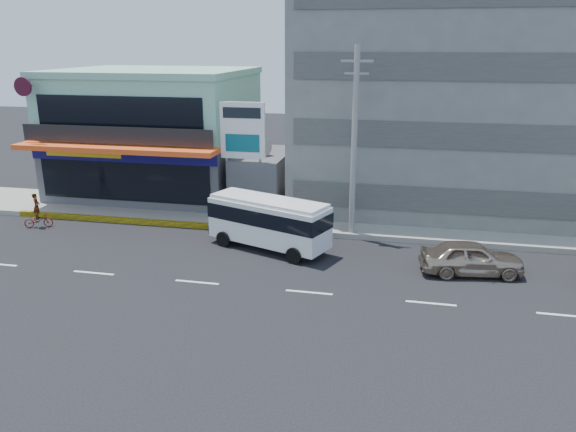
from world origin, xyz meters
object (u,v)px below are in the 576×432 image
object	(u,v)px
satellite_dish	(260,155)
sedan	(471,258)
billboard	(243,137)
motorcycle_rider	(38,216)
utility_pole_near	(354,143)
concrete_building	(432,94)
minibus	(269,219)
shop_building	(157,136)

from	to	relation	value
satellite_dish	sedan	bearing A→B (deg)	-32.33
billboard	motorcycle_rider	size ratio (longest dim) A/B	3.48
utility_pole_near	motorcycle_rider	xyz separation A→B (m)	(-17.56, -2.02, -4.50)
billboard	concrete_building	bearing A→B (deg)	28.92
satellite_dish	motorcycle_rider	xyz separation A→B (m)	(-11.56, -5.62, -2.92)
minibus	concrete_building	bearing A→B (deg)	52.41
concrete_building	sedan	bearing A→B (deg)	-80.94
billboard	motorcycle_rider	bearing A→B (deg)	-160.94
concrete_building	satellite_dish	size ratio (longest dim) A/B	10.67
billboard	minibus	xyz separation A→B (m)	(2.59, -4.48, -3.35)
shop_building	sedan	distance (m)	22.64
sedan	motorcycle_rider	xyz separation A→B (m)	(-23.39, 1.87, -0.12)
shop_building	minibus	world-z (taller)	shop_building
utility_pole_near	sedan	world-z (taller)	utility_pole_near
shop_building	motorcycle_rider	distance (m)	9.86
concrete_building	utility_pole_near	world-z (taller)	concrete_building
concrete_building	billboard	xyz separation A→B (m)	(-10.50, -5.80, -2.07)
shop_building	billboard	bearing A→B (deg)	-32.32
utility_pole_near	motorcycle_rider	bearing A→B (deg)	-173.44
billboard	minibus	world-z (taller)	billboard
concrete_building	shop_building	bearing A→B (deg)	-176.65
utility_pole_near	motorcycle_rider	world-z (taller)	utility_pole_near
satellite_dish	utility_pole_near	distance (m)	7.17
sedan	satellite_dish	bearing A→B (deg)	49.64
minibus	sedan	world-z (taller)	minibus
satellite_dish	billboard	xyz separation A→B (m)	(-0.50, -1.80, 1.35)
concrete_building	minibus	xyz separation A→B (m)	(-7.91, -10.28, -5.43)
shop_building	concrete_building	distance (m)	18.28
billboard	minibus	bearing A→B (deg)	-59.94
satellite_dish	billboard	size ratio (longest dim) A/B	0.22
motorcycle_rider	sedan	bearing A→B (deg)	-4.56
billboard	satellite_dish	bearing A→B (deg)	74.48
minibus	satellite_dish	bearing A→B (deg)	108.42
sedan	concrete_building	bearing A→B (deg)	1.02
satellite_dish	billboard	distance (m)	2.31
satellite_dish	motorcycle_rider	distance (m)	13.18
concrete_building	satellite_dish	bearing A→B (deg)	-158.20
concrete_building	sedan	distance (m)	13.19
satellite_dish	motorcycle_rider	bearing A→B (deg)	-154.07
satellite_dish	concrete_building	bearing A→B (deg)	21.80
billboard	utility_pole_near	bearing A→B (deg)	-15.48
shop_building	concrete_building	bearing A→B (deg)	3.35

